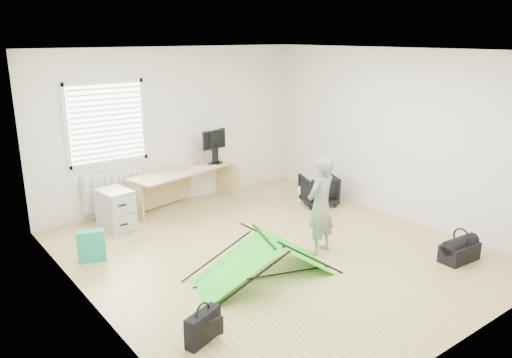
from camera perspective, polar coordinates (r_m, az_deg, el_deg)
ground at (r=6.99m, az=2.01°, el=-8.23°), size 5.50×5.50×0.00m
back_wall at (r=8.80m, az=-9.40°, el=5.90°), size 5.00×0.02×2.70m
window at (r=8.24m, az=-16.72°, el=6.16°), size 1.20×0.06×1.20m
radiator at (r=8.46m, az=-16.02°, el=-1.22°), size 1.00×0.12×0.60m
desk at (r=8.71m, az=-8.32°, el=-1.08°), size 2.03×1.02×0.66m
filing_cabinet at (r=7.93m, az=-15.73°, el=-3.39°), size 0.47×0.59×0.63m
monitor_left at (r=8.88m, az=-4.86°, el=3.10°), size 0.48×0.14×0.45m
monitor_right at (r=8.97m, az=-4.53°, el=3.23°), size 0.47×0.29×0.45m
keyboard at (r=8.71m, az=-5.89°, el=1.36°), size 0.51×0.35×0.02m
thermos at (r=8.92m, az=-6.31°, el=2.42°), size 0.08×0.08×0.24m
office_chair at (r=8.82m, az=7.16°, el=-1.23°), size 0.75×0.76×0.54m
person at (r=6.77m, az=7.40°, el=-3.00°), size 0.56×0.43×1.36m
kite at (r=6.16m, az=0.89°, el=-8.92°), size 1.94×1.31×0.55m
storage_crate at (r=9.10m, az=6.56°, el=-1.48°), size 0.60×0.51×0.29m
tote_bag at (r=6.98m, az=-18.29°, el=-7.25°), size 0.39×0.27×0.42m
laptop_bag at (r=5.08m, az=-6.09°, el=-16.46°), size 0.44×0.26×0.32m
white_box at (r=6.16m, az=-2.70°, el=-11.26°), size 0.11×0.11×0.11m
duffel_bag at (r=7.19m, az=22.22°, el=-7.76°), size 0.56×0.31×0.24m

